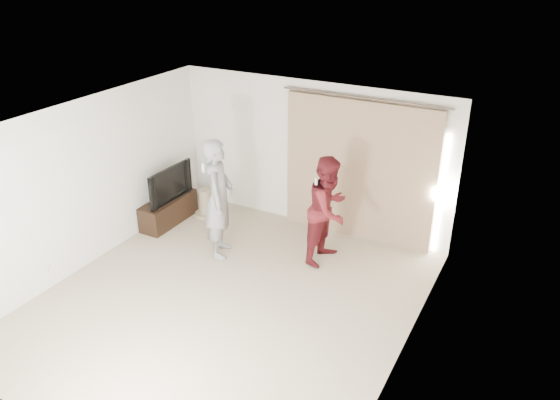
% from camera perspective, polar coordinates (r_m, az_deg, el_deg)
% --- Properties ---
extents(floor, '(5.50, 5.50, 0.00)m').
position_cam_1_polar(floor, '(7.95, -5.54, -10.46)').
color(floor, '#C9B296').
rests_on(floor, ground).
extents(wall_back, '(5.00, 0.04, 2.60)m').
position_cam_1_polar(wall_back, '(9.46, 3.29, 4.68)').
color(wall_back, white).
rests_on(wall_back, ground).
extents(wall_left, '(0.04, 5.50, 2.60)m').
position_cam_1_polar(wall_left, '(8.81, -19.65, 1.54)').
color(wall_left, white).
rests_on(wall_left, ground).
extents(ceiling, '(5.00, 5.50, 0.01)m').
position_cam_1_polar(ceiling, '(6.77, -6.46, 7.68)').
color(ceiling, silver).
rests_on(ceiling, wall_back).
extents(curtain, '(2.80, 0.11, 2.46)m').
position_cam_1_polar(curtain, '(9.12, 8.30, 2.97)').
color(curtain, tan).
rests_on(curtain, ground).
extents(tv_console, '(0.42, 1.20, 0.46)m').
position_cam_1_polar(tv_console, '(10.09, -11.55, -1.07)').
color(tv_console, black).
rests_on(tv_console, ground).
extents(tv, '(0.16, 1.09, 0.63)m').
position_cam_1_polar(tv, '(9.87, -11.82, 1.76)').
color(tv, black).
rests_on(tv, tv_console).
extents(scratching_post, '(0.40, 0.40, 0.53)m').
position_cam_1_polar(scratching_post, '(10.21, -7.82, -0.54)').
color(scratching_post, tan).
rests_on(scratching_post, ground).
extents(person_man, '(0.72, 0.85, 1.97)m').
position_cam_1_polar(person_man, '(8.62, -6.42, 0.14)').
color(person_man, gray).
rests_on(person_man, ground).
extents(person_woman, '(0.76, 0.92, 1.75)m').
position_cam_1_polar(person_woman, '(8.50, 5.11, -1.02)').
color(person_woman, '#5B161C').
rests_on(person_woman, ground).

